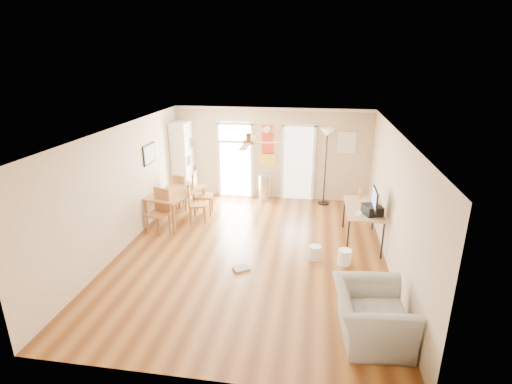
% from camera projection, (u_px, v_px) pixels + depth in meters
% --- Properties ---
extents(floor, '(7.00, 7.00, 0.00)m').
position_uv_depth(floor, '(252.00, 253.00, 8.31)').
color(floor, brown).
rests_on(floor, ground).
extents(ceiling, '(5.50, 7.00, 0.00)m').
position_uv_depth(ceiling, '(251.00, 130.00, 7.45)').
color(ceiling, silver).
rests_on(ceiling, floor).
extents(wall_back, '(5.50, 0.04, 2.60)m').
position_uv_depth(wall_back, '(272.00, 154.00, 11.15)').
color(wall_back, beige).
rests_on(wall_back, floor).
extents(wall_front, '(5.50, 0.04, 2.60)m').
position_uv_depth(wall_front, '(202.00, 293.00, 4.62)').
color(wall_front, beige).
rests_on(wall_front, floor).
extents(wall_left, '(0.04, 7.00, 2.60)m').
position_uv_depth(wall_left, '(123.00, 188.00, 8.28)').
color(wall_left, beige).
rests_on(wall_left, floor).
extents(wall_right, '(0.04, 7.00, 2.60)m').
position_uv_depth(wall_right, '(394.00, 202.00, 7.48)').
color(wall_right, beige).
rests_on(wall_right, floor).
extents(crown_molding, '(5.50, 7.00, 0.08)m').
position_uv_depth(crown_molding, '(251.00, 132.00, 7.47)').
color(crown_molding, white).
rests_on(crown_molding, wall_back).
extents(kitchen_doorway, '(0.90, 0.10, 2.10)m').
position_uv_depth(kitchen_doorway, '(236.00, 161.00, 11.37)').
color(kitchen_doorway, white).
rests_on(kitchen_doorway, wall_back).
extents(bathroom_doorway, '(0.80, 0.10, 2.10)m').
position_uv_depth(bathroom_doorway, '(298.00, 164.00, 11.11)').
color(bathroom_doorway, white).
rests_on(bathroom_doorway, wall_back).
extents(wall_decal, '(0.46, 0.03, 1.10)m').
position_uv_depth(wall_decal, '(267.00, 145.00, 11.06)').
color(wall_decal, red).
rests_on(wall_decal, wall_back).
extents(ac_grille, '(0.50, 0.04, 0.60)m').
position_uv_depth(ac_grille, '(347.00, 142.00, 10.69)').
color(ac_grille, white).
rests_on(ac_grille, wall_back).
extents(framed_poster, '(0.04, 0.66, 0.48)m').
position_uv_depth(framed_poster, '(149.00, 154.00, 9.45)').
color(framed_poster, black).
rests_on(framed_poster, wall_left).
extents(ceiling_fan, '(1.24, 1.24, 0.20)m').
position_uv_depth(ceiling_fan, '(248.00, 142.00, 7.23)').
color(ceiling_fan, '#593819').
rests_on(ceiling_fan, ceiling).
extents(bookshelf, '(0.61, 1.06, 2.21)m').
position_uv_depth(bookshelf, '(184.00, 160.00, 11.31)').
color(bookshelf, silver).
rests_on(bookshelf, floor).
extents(dining_table, '(1.24, 1.68, 0.75)m').
position_uv_depth(dining_table, '(176.00, 206.00, 9.84)').
color(dining_table, '#A06D33').
rests_on(dining_table, floor).
extents(dining_chair_right_a, '(0.52, 0.52, 1.11)m').
position_uv_depth(dining_chair_right_a, '(203.00, 194.00, 10.18)').
color(dining_chair_right_a, brown).
rests_on(dining_chair_right_a, floor).
extents(dining_chair_right_b, '(0.52, 0.52, 1.02)m').
position_uv_depth(dining_chair_right_b, '(197.00, 202.00, 9.71)').
color(dining_chair_right_b, '#A77536').
rests_on(dining_chair_right_b, floor).
extents(dining_chair_near, '(0.53, 0.53, 1.02)m').
position_uv_depth(dining_chair_near, '(157.00, 212.00, 9.12)').
color(dining_chair_near, '#9D5A32').
rests_on(dining_chair_near, floor).
extents(dining_chair_far, '(0.50, 0.50, 0.95)m').
position_uv_depth(dining_chair_far, '(184.00, 191.00, 10.59)').
color(dining_chair_far, olive).
rests_on(dining_chair_far, floor).
extents(trash_can, '(0.34, 0.34, 0.72)m').
position_uv_depth(trash_can, '(265.00, 188.00, 11.24)').
color(trash_can, silver).
rests_on(trash_can, floor).
extents(torchiere_lamp, '(0.50, 0.50, 2.12)m').
position_uv_depth(torchiere_lamp, '(325.00, 167.00, 10.70)').
color(torchiere_lamp, black).
rests_on(torchiere_lamp, floor).
extents(computer_desk, '(0.77, 1.53, 0.82)m').
position_uv_depth(computer_desk, '(362.00, 225.00, 8.67)').
color(computer_desk, tan).
rests_on(computer_desk, floor).
extents(imac, '(0.25, 0.62, 0.58)m').
position_uv_depth(imac, '(375.00, 203.00, 7.99)').
color(imac, black).
rests_on(imac, computer_desk).
extents(keyboard, '(0.23, 0.39, 0.01)m').
position_uv_depth(keyboard, '(359.00, 213.00, 8.22)').
color(keyboard, silver).
rests_on(keyboard, computer_desk).
extents(printer, '(0.44, 0.48, 0.20)m').
position_uv_depth(printer, '(372.00, 210.00, 8.13)').
color(printer, black).
rests_on(printer, computer_desk).
extents(orange_bottle, '(0.10, 0.10, 0.23)m').
position_uv_depth(orange_bottle, '(360.00, 193.00, 9.08)').
color(orange_bottle, orange).
rests_on(orange_bottle, computer_desk).
extents(wastebasket_a, '(0.29, 0.29, 0.29)m').
position_uv_depth(wastebasket_a, '(315.00, 253.00, 7.99)').
color(wastebasket_a, silver).
rests_on(wastebasket_a, floor).
extents(wastebasket_b, '(0.28, 0.28, 0.31)m').
position_uv_depth(wastebasket_b, '(345.00, 257.00, 7.81)').
color(wastebasket_b, white).
rests_on(wastebasket_b, floor).
extents(floor_cloth, '(0.38, 0.36, 0.04)m').
position_uv_depth(floor_cloth, '(241.00, 268.00, 7.65)').
color(floor_cloth, '#969691').
rests_on(floor_cloth, floor).
extents(armchair, '(1.14, 1.27, 0.77)m').
position_uv_depth(armchair, '(371.00, 316.00, 5.68)').
color(armchair, '#9A9A95').
rests_on(armchair, floor).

